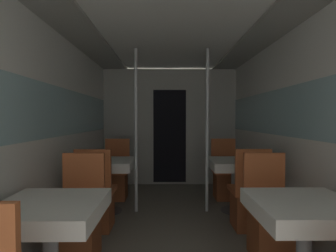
% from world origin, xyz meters
% --- Properties ---
extents(wall_left, '(0.05, 6.76, 2.27)m').
position_xyz_m(wall_left, '(-1.32, 1.98, 1.16)').
color(wall_left, silver).
rests_on(wall_left, ground_plane).
extents(wall_right, '(0.05, 6.76, 2.27)m').
position_xyz_m(wall_right, '(1.32, 1.98, 1.16)').
color(wall_right, silver).
rests_on(wall_right, ground_plane).
extents(ceiling_panel, '(2.65, 6.76, 0.07)m').
position_xyz_m(ceiling_panel, '(0.00, 1.98, 2.31)').
color(ceiling_panel, white).
rests_on(ceiling_panel, wall_left).
extents(bulkhead_far, '(2.59, 0.09, 2.27)m').
position_xyz_m(bulkhead_far, '(0.00, 4.33, 1.13)').
color(bulkhead_far, '#A8A8A3').
rests_on(bulkhead_far, ground_plane).
extents(dining_table_left_0, '(0.71, 0.71, 0.72)m').
position_xyz_m(dining_table_left_0, '(-0.89, 0.96, 0.62)').
color(dining_table_left_0, '#4C4C51').
rests_on(dining_table_left_0, ground_plane).
extents(chair_left_far_0, '(0.40, 0.40, 0.96)m').
position_xyz_m(chair_left_far_0, '(-0.89, 1.56, 0.30)').
color(chair_left_far_0, brown).
rests_on(chair_left_far_0, ground_plane).
extents(dining_table_left_1, '(0.71, 0.71, 0.72)m').
position_xyz_m(dining_table_left_1, '(-0.89, 2.78, 0.62)').
color(dining_table_left_1, '#4C4C51').
rests_on(dining_table_left_1, ground_plane).
extents(chair_left_near_1, '(0.40, 0.40, 0.96)m').
position_xyz_m(chair_left_near_1, '(-0.89, 2.19, 0.30)').
color(chair_left_near_1, brown).
rests_on(chair_left_near_1, ground_plane).
extents(chair_left_far_1, '(0.40, 0.40, 0.96)m').
position_xyz_m(chair_left_far_1, '(-0.89, 3.38, 0.30)').
color(chair_left_far_1, brown).
rests_on(chair_left_far_1, ground_plane).
extents(support_pole_left_1, '(0.04, 0.04, 2.27)m').
position_xyz_m(support_pole_left_1, '(-0.50, 2.78, 1.13)').
color(support_pole_left_1, silver).
rests_on(support_pole_left_1, ground_plane).
extents(dining_table_right_0, '(0.71, 0.71, 0.72)m').
position_xyz_m(dining_table_right_0, '(0.89, 0.96, 0.62)').
color(dining_table_right_0, '#4C4C51').
rests_on(dining_table_right_0, ground_plane).
extents(chair_right_far_0, '(0.40, 0.40, 0.96)m').
position_xyz_m(chair_right_far_0, '(0.89, 1.56, 0.30)').
color(chair_right_far_0, brown).
rests_on(chair_right_far_0, ground_plane).
extents(dining_table_right_1, '(0.71, 0.71, 0.72)m').
position_xyz_m(dining_table_right_1, '(0.89, 2.78, 0.62)').
color(dining_table_right_1, '#4C4C51').
rests_on(dining_table_right_1, ground_plane).
extents(chair_right_near_1, '(0.40, 0.40, 0.96)m').
position_xyz_m(chair_right_near_1, '(0.89, 2.19, 0.30)').
color(chair_right_near_1, brown).
rests_on(chair_right_near_1, ground_plane).
extents(chair_right_far_1, '(0.40, 0.40, 0.96)m').
position_xyz_m(chair_right_far_1, '(0.89, 3.38, 0.30)').
color(chair_right_far_1, brown).
rests_on(chair_right_far_1, ground_plane).
extents(support_pole_right_1, '(0.04, 0.04, 2.27)m').
position_xyz_m(support_pole_right_1, '(0.50, 2.78, 1.13)').
color(support_pole_right_1, silver).
rests_on(support_pole_right_1, ground_plane).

